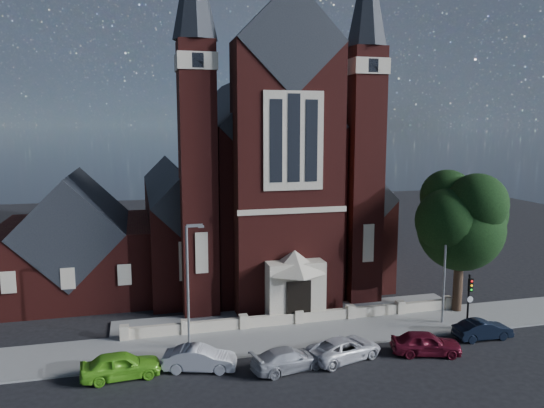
{
  "coord_description": "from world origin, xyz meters",
  "views": [
    {
      "loc": [
        -10.79,
        -28.14,
        14.11
      ],
      "look_at": [
        -0.54,
        12.0,
        7.93
      ],
      "focal_mm": 35.0,
      "sensor_mm": 36.0,
      "label": 1
    }
  ],
  "objects_px": {
    "street_tree": "(465,223)",
    "car_navy": "(483,330)",
    "traffic_signal": "(469,295)",
    "car_white_suv": "(344,348)",
    "car_lime_van": "(121,365)",
    "car_silver_b": "(289,359)",
    "car_dark_red": "(426,343)",
    "parish_hall": "(76,247)",
    "car_silver_a": "(200,359)",
    "street_lamp_right": "(446,261)",
    "street_lamp_left": "(189,280)",
    "church": "(250,186)"
  },
  "relations": [
    {
      "from": "car_silver_a",
      "to": "car_white_suv",
      "type": "relative_size",
      "value": 0.88
    },
    {
      "from": "car_silver_a",
      "to": "car_white_suv",
      "type": "xyz_separation_m",
      "value": [
        8.69,
        -0.68,
        -0.03
      ]
    },
    {
      "from": "street_tree",
      "to": "car_navy",
      "type": "bearing_deg",
      "value": -107.25
    },
    {
      "from": "church",
      "to": "street_lamp_left",
      "type": "height_order",
      "value": "church"
    },
    {
      "from": "church",
      "to": "car_silver_b",
      "type": "height_order",
      "value": "church"
    },
    {
      "from": "parish_hall",
      "to": "street_lamp_right",
      "type": "xyz_separation_m",
      "value": [
        26.09,
        -14.0,
        0.59
      ]
    },
    {
      "from": "street_tree",
      "to": "car_silver_b",
      "type": "height_order",
      "value": "street_tree"
    },
    {
      "from": "street_lamp_right",
      "to": "car_navy",
      "type": "distance_m",
      "value": 5.1
    },
    {
      "from": "church",
      "to": "street_tree",
      "type": "distance_m",
      "value": 21.38
    },
    {
      "from": "street_lamp_left",
      "to": "street_lamp_right",
      "type": "xyz_separation_m",
      "value": [
        18.0,
        0.0,
        0.0
      ]
    },
    {
      "from": "parish_hall",
      "to": "street_tree",
      "type": "xyz_separation_m",
      "value": [
        28.6,
        -12.29,
        2.95
      ]
    },
    {
      "from": "street_lamp_left",
      "to": "parish_hall",
      "type": "bearing_deg",
      "value": 120.02
    },
    {
      "from": "traffic_signal",
      "to": "parish_hall",
      "type": "bearing_deg",
      "value": 150.02
    },
    {
      "from": "street_tree",
      "to": "parish_hall",
      "type": "bearing_deg",
      "value": 156.74
    },
    {
      "from": "street_tree",
      "to": "street_lamp_right",
      "type": "bearing_deg",
      "value": -145.74
    },
    {
      "from": "car_silver_b",
      "to": "car_navy",
      "type": "height_order",
      "value": "car_silver_b"
    },
    {
      "from": "traffic_signal",
      "to": "car_dark_red",
      "type": "bearing_deg",
      "value": -150.7
    },
    {
      "from": "traffic_signal",
      "to": "street_tree",
      "type": "bearing_deg",
      "value": 64.05
    },
    {
      "from": "parish_hall",
      "to": "car_silver_a",
      "type": "bearing_deg",
      "value": -63.78
    },
    {
      "from": "street_lamp_left",
      "to": "car_silver_a",
      "type": "xyz_separation_m",
      "value": [
        0.25,
        -2.94,
        -3.9
      ]
    },
    {
      "from": "car_silver_a",
      "to": "car_white_suv",
      "type": "height_order",
      "value": "car_silver_a"
    },
    {
      "from": "traffic_signal",
      "to": "car_lime_van",
      "type": "xyz_separation_m",
      "value": [
        -23.08,
        -1.25,
        -1.83
      ]
    },
    {
      "from": "car_silver_a",
      "to": "street_lamp_right",
      "type": "bearing_deg",
      "value": -65.32
    },
    {
      "from": "car_lime_van",
      "to": "traffic_signal",
      "type": "bearing_deg",
      "value": -91.46
    },
    {
      "from": "street_lamp_left",
      "to": "car_silver_b",
      "type": "xyz_separation_m",
      "value": [
        5.25,
        -4.19,
        -3.95
      ]
    },
    {
      "from": "car_lime_van",
      "to": "car_white_suv",
      "type": "bearing_deg",
      "value": -98.03
    },
    {
      "from": "car_silver_a",
      "to": "church",
      "type": "bearing_deg",
      "value": -4.02
    },
    {
      "from": "street_tree",
      "to": "car_white_suv",
      "type": "height_order",
      "value": "street_tree"
    },
    {
      "from": "street_tree",
      "to": "car_navy",
      "type": "height_order",
      "value": "street_tree"
    },
    {
      "from": "parish_hall",
      "to": "traffic_signal",
      "type": "xyz_separation_m",
      "value": [
        27.0,
        -15.57,
        -1.43
      ]
    },
    {
      "from": "street_lamp_right",
      "to": "traffic_signal",
      "type": "xyz_separation_m",
      "value": [
        0.91,
        -1.57,
        -2.02
      ]
    },
    {
      "from": "traffic_signal",
      "to": "car_silver_a",
      "type": "relative_size",
      "value": 0.95
    },
    {
      "from": "traffic_signal",
      "to": "car_white_suv",
      "type": "relative_size",
      "value": 0.84
    },
    {
      "from": "traffic_signal",
      "to": "car_white_suv",
      "type": "xyz_separation_m",
      "value": [
        -9.97,
        -2.04,
        -1.92
      ]
    },
    {
      "from": "church",
      "to": "car_dark_red",
      "type": "xyz_separation_m",
      "value": [
        6.19,
        -23.22,
        -7.46
      ]
    },
    {
      "from": "traffic_signal",
      "to": "car_white_suv",
      "type": "bearing_deg",
      "value": -168.42
    },
    {
      "from": "church",
      "to": "parish_hall",
      "type": "height_order",
      "value": "church"
    },
    {
      "from": "traffic_signal",
      "to": "street_lamp_left",
      "type": "bearing_deg",
      "value": 175.24
    },
    {
      "from": "car_navy",
      "to": "street_lamp_right",
      "type": "bearing_deg",
      "value": 19.12
    },
    {
      "from": "car_lime_van",
      "to": "car_silver_a",
      "type": "distance_m",
      "value": 4.42
    },
    {
      "from": "parish_hall",
      "to": "traffic_signal",
      "type": "relative_size",
      "value": 3.05
    },
    {
      "from": "car_dark_red",
      "to": "car_navy",
      "type": "bearing_deg",
      "value": -60.21
    },
    {
      "from": "car_silver_b",
      "to": "car_dark_red",
      "type": "xyz_separation_m",
      "value": [
        8.84,
        -0.09,
        0.07
      ]
    },
    {
      "from": "church",
      "to": "car_dark_red",
      "type": "distance_m",
      "value": 25.16
    },
    {
      "from": "street_lamp_left",
      "to": "car_lime_van",
      "type": "relative_size",
      "value": 1.83
    },
    {
      "from": "car_silver_a",
      "to": "car_dark_red",
      "type": "xyz_separation_m",
      "value": [
        13.84,
        -1.34,
        0.03
      ]
    },
    {
      "from": "parish_hall",
      "to": "car_white_suv",
      "type": "xyz_separation_m",
      "value": [
        17.03,
        -17.62,
        -3.35
      ]
    },
    {
      "from": "street_lamp_left",
      "to": "traffic_signal",
      "type": "xyz_separation_m",
      "value": [
        18.91,
        -1.57,
        -2.02
      ]
    },
    {
      "from": "street_tree",
      "to": "car_silver_b",
      "type": "bearing_deg",
      "value": -158.87
    },
    {
      "from": "parish_hall",
      "to": "car_silver_b",
      "type": "relative_size",
      "value": 2.71
    }
  ]
}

